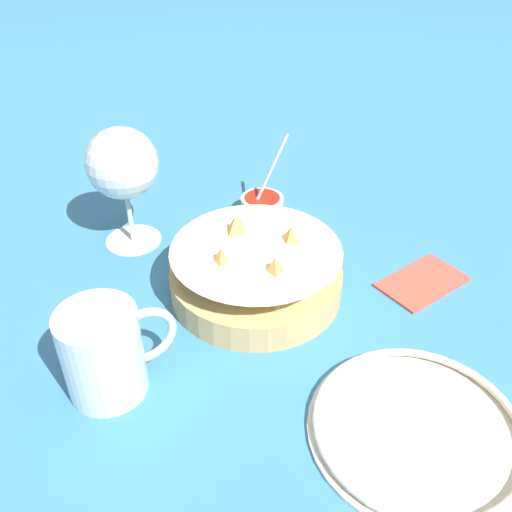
% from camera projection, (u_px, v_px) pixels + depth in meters
% --- Properties ---
extents(ground_plane, '(4.00, 4.00, 0.00)m').
position_uv_depth(ground_plane, '(275.00, 291.00, 0.72)').
color(ground_plane, teal).
extents(food_basket, '(0.21, 0.21, 0.09)m').
position_uv_depth(food_basket, '(256.00, 272.00, 0.70)').
color(food_basket, tan).
rests_on(food_basket, ground_plane).
extents(sauce_cup, '(0.08, 0.06, 0.12)m').
position_uv_depth(sauce_cup, '(262.00, 205.00, 0.85)').
color(sauce_cup, '#B7B7BC').
rests_on(sauce_cup, ground_plane).
extents(wine_glass, '(0.10, 0.10, 0.17)m').
position_uv_depth(wine_glass, '(122.00, 167.00, 0.74)').
color(wine_glass, silver).
rests_on(wine_glass, ground_plane).
extents(beer_mug, '(0.12, 0.08, 0.10)m').
position_uv_depth(beer_mug, '(105.00, 355.00, 0.57)').
color(beer_mug, silver).
rests_on(beer_mug, ground_plane).
extents(side_plate, '(0.21, 0.21, 0.01)m').
position_uv_depth(side_plate, '(417.00, 428.00, 0.54)').
color(side_plate, silver).
rests_on(side_plate, ground_plane).
extents(napkin, '(0.12, 0.08, 0.01)m').
position_uv_depth(napkin, '(423.00, 281.00, 0.73)').
color(napkin, '#DB4C3D').
rests_on(napkin, ground_plane).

